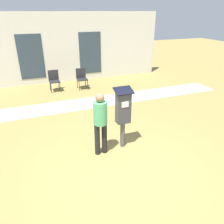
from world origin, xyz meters
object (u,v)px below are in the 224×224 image
object	(u,v)px
parking_meter	(123,111)
outdoor_chair_left	(54,79)
outdoor_chair_middle	(82,77)
person_standing	(100,120)

from	to	relation	value
parking_meter	outdoor_chair_left	xyz separation A→B (m)	(-1.03, 5.08, -0.49)
outdoor_chair_left	outdoor_chair_middle	bearing A→B (deg)	6.37
parking_meter	outdoor_chair_left	world-z (taller)	parking_meter
parking_meter	person_standing	distance (m)	0.63
person_standing	outdoor_chair_left	xyz separation A→B (m)	(-0.42, 5.18, -0.40)
person_standing	outdoor_chair_middle	distance (m)	5.14
person_standing	parking_meter	bearing A→B (deg)	-22.68
person_standing	outdoor_chair_middle	bearing A→B (deg)	49.96
outdoor_chair_middle	outdoor_chair_left	bearing A→B (deg)	169.97
parking_meter	outdoor_chair_middle	size ratio (longest dim) A/B	1.77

